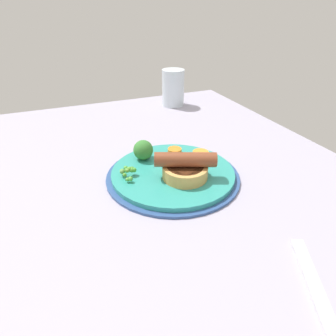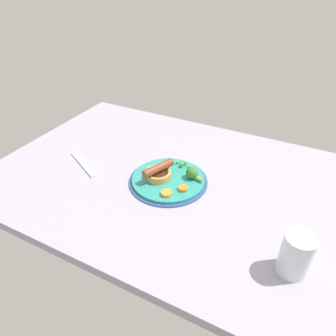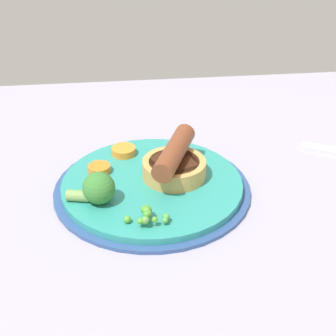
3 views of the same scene
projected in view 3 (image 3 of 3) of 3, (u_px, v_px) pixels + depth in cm
name	position (u px, v px, depth cm)	size (l,w,h in cm)	color
dining_table	(187.00, 213.00, 70.65)	(110.00, 80.00, 3.00)	#9E99AD
dinner_plate	(152.00, 188.00, 71.79)	(25.12, 25.12, 1.40)	#2D4C84
sausage_pudding	(174.00, 163.00, 71.53)	(8.16, 11.05, 4.93)	tan
pea_pile	(147.00, 214.00, 63.70)	(5.28, 3.02, 1.87)	#519E31
broccoli_floret_far	(97.00, 189.00, 66.72)	(6.05, 3.95, 3.95)	#387A33
carrot_slice_0	(124.00, 151.00, 77.17)	(3.26, 3.26, 1.03)	orange
carrot_slice_2	(99.00, 169.00, 73.21)	(2.88, 2.88, 0.98)	orange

